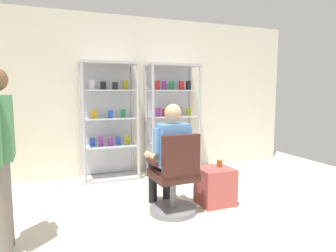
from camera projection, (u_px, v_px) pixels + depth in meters
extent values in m
cube|color=silver|center=(137.00, 96.00, 5.19)|extent=(6.00, 0.10, 2.70)
cylinder|color=#B7B7BC|center=(84.00, 124.00, 4.43)|extent=(0.05, 0.05, 1.90)
cylinder|color=#B7B7BC|center=(138.00, 122.00, 4.73)|extent=(0.05, 0.05, 1.90)
cylinder|color=#B7B7BC|center=(81.00, 121.00, 4.80)|extent=(0.05, 0.05, 1.90)
cylinder|color=#B7B7BC|center=(132.00, 119.00, 5.10)|extent=(0.05, 0.05, 1.90)
cube|color=#B7B7BC|center=(108.00, 63.00, 4.66)|extent=(0.90, 0.45, 0.04)
cube|color=#B7B7BC|center=(111.00, 177.00, 4.87)|extent=(0.90, 0.45, 0.04)
cube|color=silver|center=(107.00, 120.00, 4.96)|extent=(0.84, 0.02, 1.80)
cube|color=silver|center=(110.00, 146.00, 4.81)|extent=(0.82, 0.39, 0.02)
cube|color=#264CB2|center=(92.00, 142.00, 4.72)|extent=(0.09, 0.04, 0.14)
cube|color=purple|center=(101.00, 141.00, 4.74)|extent=(0.08, 0.05, 0.15)
cube|color=purple|center=(111.00, 142.00, 4.78)|extent=(0.09, 0.05, 0.12)
cube|color=#264CB2|center=(118.00, 141.00, 4.86)|extent=(0.08, 0.06, 0.14)
cube|color=#999919|center=(127.00, 140.00, 4.87)|extent=(0.09, 0.03, 0.15)
cube|color=silver|center=(110.00, 118.00, 4.76)|extent=(0.82, 0.39, 0.02)
cube|color=gold|center=(94.00, 114.00, 4.67)|extent=(0.09, 0.06, 0.13)
cube|color=#264CB2|center=(110.00, 114.00, 4.71)|extent=(0.07, 0.04, 0.12)
cube|color=#268C4C|center=(123.00, 113.00, 4.87)|extent=(0.08, 0.05, 0.13)
cube|color=silver|center=(109.00, 90.00, 4.71)|extent=(0.82, 0.39, 0.02)
cube|color=silver|center=(92.00, 85.00, 4.56)|extent=(0.08, 0.05, 0.15)
cube|color=black|center=(103.00, 86.00, 4.70)|extent=(0.09, 0.06, 0.13)
cube|color=black|center=(115.00, 86.00, 4.69)|extent=(0.09, 0.06, 0.12)
cube|color=#999919|center=(126.00, 85.00, 4.82)|extent=(0.08, 0.04, 0.16)
cylinder|color=#B7B7BC|center=(153.00, 121.00, 4.82)|extent=(0.05, 0.05, 1.90)
cylinder|color=#B7B7BC|center=(200.00, 119.00, 5.12)|extent=(0.05, 0.05, 1.90)
cylinder|color=#B7B7BC|center=(146.00, 119.00, 5.19)|extent=(0.05, 0.05, 1.90)
cylinder|color=#B7B7BC|center=(190.00, 117.00, 5.49)|extent=(0.05, 0.05, 1.90)
cube|color=#B7B7BC|center=(173.00, 65.00, 5.05)|extent=(0.90, 0.45, 0.04)
cube|color=#B7B7BC|center=(173.00, 171.00, 5.26)|extent=(0.90, 0.45, 0.04)
cube|color=silver|center=(168.00, 118.00, 5.36)|extent=(0.84, 0.02, 1.80)
cube|color=silver|center=(173.00, 142.00, 5.20)|extent=(0.82, 0.39, 0.02)
cube|color=red|center=(161.00, 138.00, 5.07)|extent=(0.08, 0.04, 0.15)
cube|color=gold|center=(173.00, 137.00, 5.18)|extent=(0.09, 0.04, 0.14)
cube|color=#268C4C|center=(186.00, 137.00, 5.26)|extent=(0.08, 0.04, 0.14)
cube|color=silver|center=(173.00, 116.00, 5.15)|extent=(0.82, 0.39, 0.02)
cube|color=purple|center=(158.00, 112.00, 5.02)|extent=(0.08, 0.04, 0.15)
cube|color=red|center=(164.00, 112.00, 5.11)|extent=(0.07, 0.03, 0.13)
cube|color=red|center=(173.00, 112.00, 5.15)|extent=(0.07, 0.04, 0.15)
cube|color=red|center=(179.00, 111.00, 5.22)|extent=(0.09, 0.04, 0.15)
cube|color=#999919|center=(189.00, 112.00, 5.21)|extent=(0.08, 0.04, 0.14)
cube|color=silver|center=(173.00, 90.00, 5.10)|extent=(0.82, 0.39, 0.02)
cube|color=red|center=(158.00, 85.00, 4.97)|extent=(0.08, 0.04, 0.16)
cube|color=purple|center=(164.00, 85.00, 5.08)|extent=(0.07, 0.03, 0.15)
cube|color=#268C4C|center=(172.00, 86.00, 5.12)|extent=(0.09, 0.05, 0.15)
cube|color=red|center=(181.00, 86.00, 5.12)|extent=(0.09, 0.05, 0.15)
cube|color=black|center=(188.00, 85.00, 5.18)|extent=(0.08, 0.05, 0.16)
cylinder|color=slate|center=(173.00, 210.00, 3.51)|extent=(0.56, 0.56, 0.06)
cylinder|color=slate|center=(173.00, 193.00, 3.48)|extent=(0.07, 0.07, 0.41)
cube|color=#3F1E19|center=(173.00, 175.00, 3.46)|extent=(0.51, 0.51, 0.10)
cube|color=#3F1E19|center=(181.00, 155.00, 3.23)|extent=(0.44, 0.10, 0.45)
cube|color=#3F1E19|center=(193.00, 158.00, 3.54)|extent=(0.06, 0.30, 0.04)
cube|color=#3F1E19|center=(152.00, 162.00, 3.33)|extent=(0.06, 0.30, 0.04)
cylinder|color=black|center=(173.00, 162.00, 3.67)|extent=(0.16, 0.41, 0.14)
cylinder|color=black|center=(167.00, 179.00, 3.88)|extent=(0.11, 0.11, 0.56)
cylinder|color=black|center=(159.00, 163.00, 3.59)|extent=(0.16, 0.41, 0.14)
cylinder|color=black|center=(153.00, 181.00, 3.80)|extent=(0.11, 0.11, 0.56)
cube|color=#598CCC|center=(173.00, 145.00, 3.42)|extent=(0.37, 0.24, 0.50)
sphere|color=tan|center=(173.00, 113.00, 3.37)|extent=(0.20, 0.20, 0.20)
cylinder|color=#598CCC|center=(188.00, 138.00, 3.49)|extent=(0.09, 0.09, 0.28)
cylinder|color=tan|center=(181.00, 154.00, 3.68)|extent=(0.10, 0.30, 0.08)
cylinder|color=#598CCC|center=(157.00, 140.00, 3.33)|extent=(0.09, 0.09, 0.28)
cylinder|color=tan|center=(151.00, 156.00, 3.52)|extent=(0.10, 0.30, 0.08)
cube|color=#B24C47|center=(215.00, 186.00, 3.75)|extent=(0.42, 0.39, 0.47)
cylinder|color=brown|center=(220.00, 163.00, 3.79)|extent=(0.07, 0.07, 0.09)
cylinder|color=slate|center=(5.00, 202.00, 2.68)|extent=(0.13, 0.13, 0.85)
cylinder|color=#4C8C59|center=(1.00, 127.00, 2.72)|extent=(0.09, 0.09, 0.55)
cylinder|color=slate|center=(2.00, 210.00, 2.52)|extent=(0.13, 0.13, 0.85)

